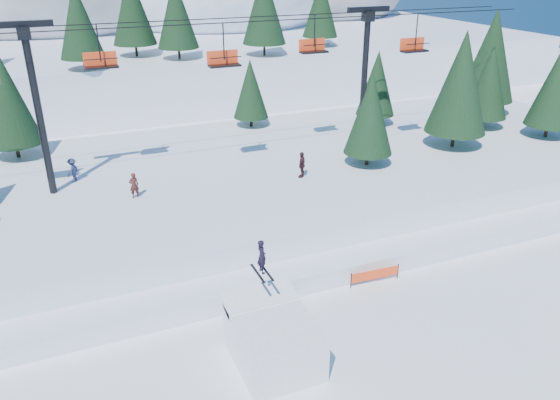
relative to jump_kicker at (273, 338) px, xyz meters
name	(u,v)px	position (x,y,z in m)	size (l,w,h in m)	color
ground	(306,370)	(1.05, -1.11, -1.20)	(160.00, 160.00, 0.00)	white
mid_shelf	(196,189)	(1.05, 16.89, 0.05)	(70.00, 22.00, 2.50)	white
berm	(243,268)	(1.05, 6.89, -0.65)	(70.00, 6.00, 1.10)	white
mountain_ridge	(60,2)	(-4.04, 72.26, 8.44)	(119.00, 60.92, 26.46)	white
jump_kicker	(273,338)	(0.00, 0.00, 0.00)	(3.23, 4.42, 5.17)	white
chairlift	(204,70)	(2.13, 16.94, 8.12)	(46.00, 3.21, 10.28)	black
conifer_stand	(231,100)	(4.07, 17.49, 5.85)	(62.30, 17.42, 9.90)	black
distant_skiers	(189,165)	(0.58, 16.24, 2.14)	(30.04, 8.82, 1.78)	#3D2B47
banner_near	(375,274)	(7.29, 3.53, -0.66)	(2.85, 0.23, 0.90)	black
banner_far	(458,247)	(13.30, 4.18, -0.66)	(2.86, 0.19, 0.90)	black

